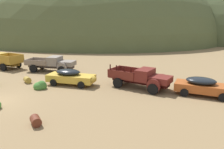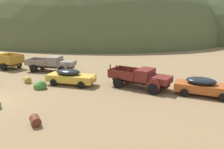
# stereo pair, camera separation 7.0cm
# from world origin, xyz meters

# --- Properties ---
(hill_distant) EXTENTS (85.12, 65.74, 48.95)m
(hill_distant) POSITION_xyz_m (-22.43, 55.17, 0.00)
(hill_distant) COLOR #4C5633
(hill_distant) RESTS_ON ground
(hill_center) EXTENTS (90.37, 56.12, 39.21)m
(hill_center) POSITION_xyz_m (14.53, 73.84, 0.00)
(hill_center) COLOR #424C2D
(hill_center) RESTS_ON ground
(truck_mustard) EXTENTS (6.52, 3.07, 1.91)m
(truck_mustard) POSITION_xyz_m (-10.28, 10.05, 1.02)
(truck_mustard) COLOR #593D12
(truck_mustard) RESTS_ON ground
(truck_primer_gray) EXTENTS (6.32, 3.13, 1.89)m
(truck_primer_gray) POSITION_xyz_m (-1.91, 10.76, 0.99)
(truck_primer_gray) COLOR #3D322D
(truck_primer_gray) RESTS_ON ground
(car_faded_yellow) EXTENTS (5.11, 2.30, 1.57)m
(car_faded_yellow) POSITION_xyz_m (3.17, 6.65, 0.82)
(car_faded_yellow) COLOR gold
(car_faded_yellow) RESTS_ON ground
(truck_oxblood) EXTENTS (6.07, 3.30, 2.16)m
(truck_oxblood) POSITION_xyz_m (10.02, 8.09, 1.00)
(truck_oxblood) COLOR black
(truck_oxblood) RESTS_ON ground
(car_oxide_orange) EXTENTS (5.06, 2.20, 1.57)m
(car_oxide_orange) POSITION_xyz_m (15.35, 8.07, 0.82)
(car_oxide_orange) COLOR #A34C1E
(car_oxide_orange) RESTS_ON ground
(oil_drum_spare) EXTENTS (1.04, 0.97, 0.61)m
(oil_drum_spare) POSITION_xyz_m (-1.49, 5.56, 0.31)
(oil_drum_spare) COLOR olive
(oil_drum_spare) RESTS_ON ground
(oil_drum_tipped) EXTENTS (1.03, 0.99, 0.59)m
(oil_drum_tipped) POSITION_xyz_m (5.66, -1.56, 0.29)
(oil_drum_tipped) COLOR #5B2819
(oil_drum_tipped) RESTS_ON ground
(bush_near_barrel) EXTENTS (1.23, 1.05, 1.01)m
(bush_near_barrel) POSITION_xyz_m (1.11, 4.41, 0.25)
(bush_near_barrel) COLOR #3D702D
(bush_near_barrel) RESTS_ON ground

